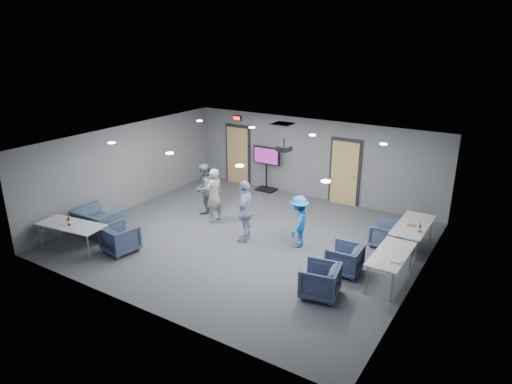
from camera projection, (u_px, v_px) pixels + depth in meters
The scene contains 29 objects.
floor at pixel (247, 238), 12.60m from camera, with size 9.00×9.00×0.00m, color #393D41.
ceiling at pixel (247, 143), 11.70m from camera, with size 9.00×9.00×0.00m, color silver.
wall_back at pixel (312, 159), 15.34m from camera, with size 9.00×0.02×2.70m, color slate.
wall_front at pixel (136, 250), 8.96m from camera, with size 9.00×0.02×2.70m, color slate.
wall_left at pixel (128, 167), 14.41m from camera, with size 0.02×8.00×2.70m, color slate.
wall_right at pixel (420, 229), 9.89m from camera, with size 0.02×8.00×2.70m, color slate.
door_left at pixel (238, 155), 16.91m from camera, with size 1.06×0.17×2.24m.
door_right at pixel (345, 173), 14.80m from camera, with size 1.06×0.17×2.24m.
exit_sign at pixel (237, 118), 16.43m from camera, with size 0.32×0.08×0.16m.
hvac_diffuser at pixel (283, 124), 14.19m from camera, with size 0.60×0.60×0.03m, color black.
downlights at pixel (247, 143), 11.71m from camera, with size 6.18×3.78×0.02m.
person_a at pixel (214, 195), 13.48m from camera, with size 0.60×0.39×1.64m, color gray.
person_b at pixel (204, 189), 14.16m from camera, with size 0.77×0.60×1.58m, color slate.
person_c at pixel (245, 211), 12.21m from camera, with size 1.01×0.42×1.72m, color #9BA5C8.
person_d at pixel (299, 222), 11.92m from camera, with size 0.91×0.52×1.41m, color #1B5FB2.
chair_right_a at pixel (385, 235), 12.04m from camera, with size 0.70×0.72×0.66m, color #3D4B6A.
chair_right_b at pixel (345, 259), 10.71m from camera, with size 0.75×0.77×0.70m, color #3C4A69.
chair_right_c at pixel (320, 281), 9.75m from camera, with size 0.78×0.80×0.73m, color #3C4668.
chair_front_a at pixel (121, 239), 11.74m from camera, with size 0.78×0.80×0.73m, color #37435F.
chair_front_b at pixel (98, 222), 12.72m from camera, with size 1.17×1.02×0.76m, color #36475E.
table_right_a at pixel (413, 226), 11.70m from camera, with size 0.77×1.85×0.73m.
table_right_b at pixel (391, 255), 10.19m from camera, with size 0.71×1.71×0.73m.
table_front_left at pixel (71, 226), 11.71m from camera, with size 1.87×0.98×0.73m.
bottle_front at pixel (69, 222), 11.59m from camera, with size 0.08×0.08×0.30m.
bottle_right at pixel (420, 229), 11.21m from camera, with size 0.07×0.07×0.25m.
snack_box at pixel (411, 225), 11.59m from camera, with size 0.17×0.12×0.04m, color #B9542E.
wrapper at pixel (395, 261), 9.77m from camera, with size 0.20×0.13×0.04m, color silver.
tv_stand at pixel (266, 166), 16.11m from camera, with size 1.04×0.49×1.59m.
projector at pixel (284, 148), 12.37m from camera, with size 0.40×0.37×0.36m.
Camera 1 is at (6.30, -9.57, 5.41)m, focal length 32.00 mm.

